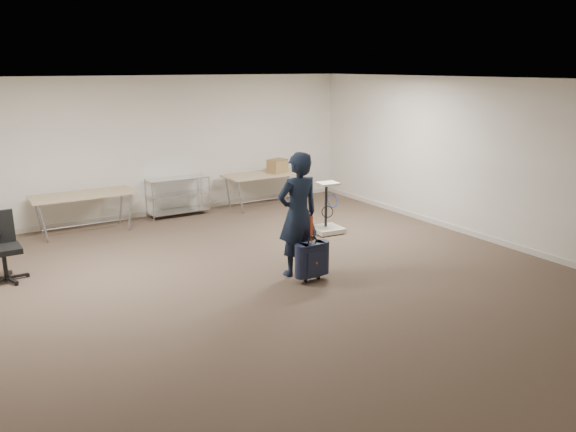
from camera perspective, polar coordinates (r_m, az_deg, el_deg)
ground at (r=8.13m, az=-0.32°, el=-6.47°), size 9.00×9.00×0.00m
room_shell at (r=9.25m, az=-4.78°, el=-3.49°), size 8.00×9.00×9.00m
folding_table_left at (r=10.86m, az=-20.12°, el=1.86°), size 1.80×0.75×0.73m
folding_table_right at (r=12.16m, az=-2.35°, el=4.10°), size 1.80×0.75×0.73m
wire_shelf at (r=11.65m, az=-11.13°, el=2.15°), size 1.22×0.47×0.80m
person at (r=8.07m, az=1.02°, el=0.16°), size 0.66×0.44×1.82m
suitcase at (r=7.97m, az=2.46°, el=-4.43°), size 0.35×0.20×0.96m
office_chair at (r=8.97m, az=-26.89°, el=-4.04°), size 0.60×0.60×0.99m
equipment_cart at (r=10.32m, az=4.01°, el=-0.36°), size 0.55×0.55×0.94m
cardboard_box at (r=12.23m, az=-1.09°, el=5.11°), size 0.46×0.39×0.29m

